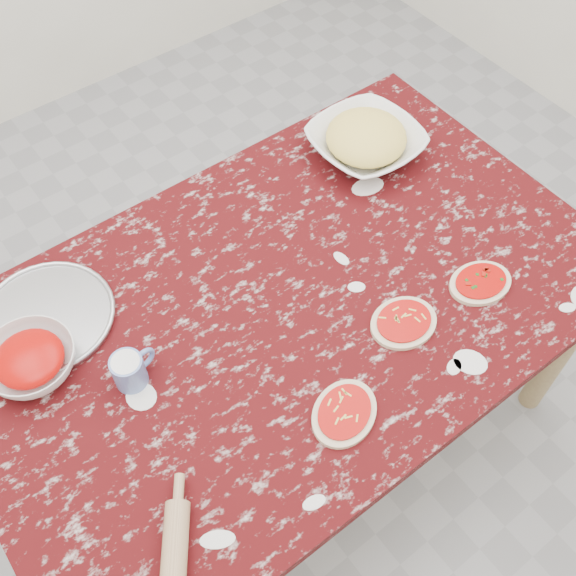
{
  "coord_description": "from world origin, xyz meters",
  "views": [
    {
      "loc": [
        -0.57,
        -0.75,
        2.13
      ],
      "look_at": [
        0.0,
        0.0,
        0.8
      ],
      "focal_mm": 42.45,
      "sensor_mm": 36.0,
      "label": 1
    }
  ],
  "objects_px": {
    "flour_mug": "(130,370)",
    "worktable": "(288,318)",
    "sauce_bowl": "(31,361)",
    "cheese_bowl": "(365,143)",
    "rolling_pin": "(174,569)",
    "pizza_tray": "(47,318)"
  },
  "relations": [
    {
      "from": "worktable",
      "to": "sauce_bowl",
      "type": "relative_size",
      "value": 7.65
    },
    {
      "from": "pizza_tray",
      "to": "cheese_bowl",
      "type": "relative_size",
      "value": 1.04
    },
    {
      "from": "cheese_bowl",
      "to": "flour_mug",
      "type": "xyz_separation_m",
      "value": [
        -0.9,
        -0.24,
        0.01
      ]
    },
    {
      "from": "sauce_bowl",
      "to": "cheese_bowl",
      "type": "relative_size",
      "value": 0.68
    },
    {
      "from": "flour_mug",
      "to": "rolling_pin",
      "type": "relative_size",
      "value": 0.44
    },
    {
      "from": "flour_mug",
      "to": "worktable",
      "type": "bearing_deg",
      "value": -4.99
    },
    {
      "from": "worktable",
      "to": "pizza_tray",
      "type": "distance_m",
      "value": 0.59
    },
    {
      "from": "cheese_bowl",
      "to": "rolling_pin",
      "type": "xyz_separation_m",
      "value": [
        -1.04,
        -0.65,
        -0.01
      ]
    },
    {
      "from": "worktable",
      "to": "cheese_bowl",
      "type": "bearing_deg",
      "value": 29.8
    },
    {
      "from": "pizza_tray",
      "to": "cheese_bowl",
      "type": "height_order",
      "value": "cheese_bowl"
    },
    {
      "from": "rolling_pin",
      "to": "worktable",
      "type": "bearing_deg",
      "value": 34.18
    },
    {
      "from": "sauce_bowl",
      "to": "flour_mug",
      "type": "xyz_separation_m",
      "value": [
        0.17,
        -0.16,
        0.01
      ]
    },
    {
      "from": "flour_mug",
      "to": "rolling_pin",
      "type": "bearing_deg",
      "value": -109.01
    },
    {
      "from": "sauce_bowl",
      "to": "flour_mug",
      "type": "distance_m",
      "value": 0.23
    },
    {
      "from": "worktable",
      "to": "sauce_bowl",
      "type": "height_order",
      "value": "sauce_bowl"
    },
    {
      "from": "worktable",
      "to": "pizza_tray",
      "type": "relative_size",
      "value": 5.05
    },
    {
      "from": "worktable",
      "to": "cheese_bowl",
      "type": "distance_m",
      "value": 0.57
    },
    {
      "from": "worktable",
      "to": "flour_mug",
      "type": "relative_size",
      "value": 14.5
    },
    {
      "from": "worktable",
      "to": "rolling_pin",
      "type": "distance_m",
      "value": 0.68
    },
    {
      "from": "sauce_bowl",
      "to": "rolling_pin",
      "type": "bearing_deg",
      "value": -87.55
    },
    {
      "from": "pizza_tray",
      "to": "rolling_pin",
      "type": "bearing_deg",
      "value": -94.87
    },
    {
      "from": "pizza_tray",
      "to": "sauce_bowl",
      "type": "xyz_separation_m",
      "value": [
        -0.08,
        -0.11,
        0.03
      ]
    }
  ]
}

